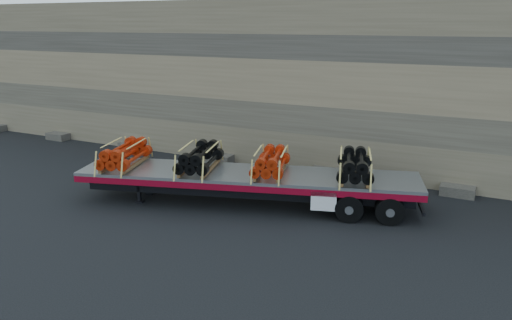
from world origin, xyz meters
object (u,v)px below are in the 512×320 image
at_px(trailer, 247,188).
at_px(bundle_rear, 355,166).
at_px(bundle_midfront, 200,159).
at_px(bundle_midrear, 271,163).
at_px(bundle_front, 125,155).

relative_size(trailer, bundle_rear, 5.11).
xyz_separation_m(bundle_midfront, bundle_rear, (5.02, 1.48, -0.01)).
bearing_deg(bundle_midrear, bundle_midfront, 180.00).
xyz_separation_m(bundle_front, bundle_midrear, (4.99, 1.47, -0.03)).
distance_m(bundle_midfront, bundle_rear, 5.23).
bearing_deg(trailer, bundle_midrear, -0.00).
relative_size(trailer, bundle_midrear, 5.39).
xyz_separation_m(trailer, bundle_midfront, (-1.58, -0.46, 0.98)).
distance_m(trailer, bundle_rear, 3.72).
distance_m(bundle_midfront, bundle_midrear, 2.47).
bearing_deg(bundle_rear, bundle_front, 180.00).
relative_size(bundle_midfront, bundle_midrear, 1.07).
bearing_deg(bundle_front, trailer, -0.00).
distance_m(bundle_front, bundle_rear, 7.97).
bearing_deg(trailer, bundle_rear, 0.00).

